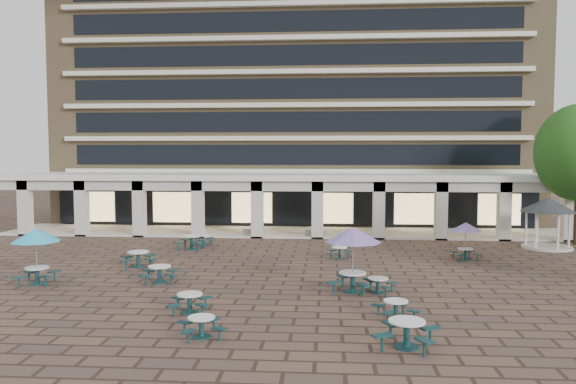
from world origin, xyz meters
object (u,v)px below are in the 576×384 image
picnic_table_1 (201,325)px  picnic_table_2 (407,331)px  picnic_table_0 (160,273)px  gazebo (548,211)px  planter_left (254,230)px  planter_right (316,230)px

picnic_table_1 → picnic_table_2: bearing=-26.3°
picnic_table_0 → gazebo: gazebo is taller
picnic_table_1 → picnic_table_2: 6.50m
planter_left → planter_right: 4.44m
picnic_table_0 → gazebo: 24.00m
picnic_table_0 → planter_left: 14.64m
picnic_table_1 → planter_left: planter_left is taller
gazebo → planter_left: (-18.93, 3.62, -1.88)m
planter_right → planter_left: bearing=-180.0°
gazebo → planter_right: bearing=166.0°
picnic_table_2 → planter_right: 22.59m
picnic_table_0 → planter_left: bearing=69.3°
picnic_table_2 → planter_right: (-3.28, 22.35, 0.03)m
gazebo → planter_left: gazebo is taller
planter_right → picnic_table_1: bearing=-98.3°
picnic_table_2 → planter_left: size_ratio=1.50×
gazebo → picnic_table_0: bearing=-153.1°
planter_left → gazebo: bearing=-10.8°
picnic_table_1 → planter_right: planter_right is taller
picnic_table_0 → picnic_table_1: (3.64, -7.41, -0.06)m
picnic_table_0 → picnic_table_2: picnic_table_2 is taller
picnic_table_0 → planter_left: planter_left is taller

